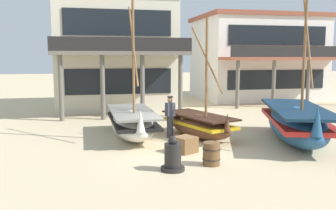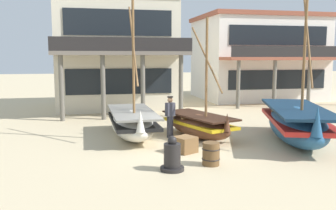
# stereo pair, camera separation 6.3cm
# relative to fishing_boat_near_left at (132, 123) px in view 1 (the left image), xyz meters

# --- Properties ---
(ground_plane) EXTENTS (120.00, 120.00, 0.00)m
(ground_plane) POSITION_rel_fishing_boat_near_left_xyz_m (1.30, -1.81, -0.62)
(ground_plane) COLOR #CCB78E
(fishing_boat_near_left) EXTENTS (1.73, 4.60, 5.83)m
(fishing_boat_near_left) POSITION_rel_fishing_boat_near_left_xyz_m (0.00, 0.00, 0.00)
(fishing_boat_near_left) COLOR silver
(fishing_boat_near_left) RESTS_ON ground
(fishing_boat_centre_large) EXTENTS (3.65, 5.93, 7.22)m
(fishing_boat_centre_large) POSITION_rel_fishing_boat_near_left_xyz_m (6.02, -2.18, 0.14)
(fishing_boat_centre_large) COLOR #23517A
(fishing_boat_centre_large) RESTS_ON ground
(fishing_boat_far_right) EXTENTS (2.45, 3.81, 4.75)m
(fishing_boat_far_right) POSITION_rel_fishing_boat_near_left_xyz_m (2.63, -0.63, -0.08)
(fishing_boat_far_right) COLOR brown
(fishing_boat_far_right) RESTS_ON ground
(fisherman_by_hull) EXTENTS (0.41, 0.33, 1.68)m
(fisherman_by_hull) POSITION_rel_fishing_boat_near_left_xyz_m (1.49, -0.31, 0.22)
(fisherman_by_hull) COLOR #33333D
(fisherman_by_hull) RESTS_ON ground
(capstan_winch) EXTENTS (0.70, 0.70, 1.01)m
(capstan_winch) POSITION_rel_fishing_boat_near_left_xyz_m (0.60, -4.54, -0.22)
(capstan_winch) COLOR black
(capstan_winch) RESTS_ON ground
(wooden_barrel) EXTENTS (0.56, 0.56, 0.70)m
(wooden_barrel) POSITION_rel_fishing_boat_near_left_xyz_m (1.86, -4.29, -0.27)
(wooden_barrel) COLOR brown
(wooden_barrel) RESTS_ON ground
(cargo_crate) EXTENTS (0.89, 0.89, 0.55)m
(cargo_crate) POSITION_rel_fishing_boat_near_left_xyz_m (1.48, -2.69, -0.34)
(cargo_crate) COLOR brown
(cargo_crate) RESTS_ON ground
(harbor_building_main) EXTENTS (7.55, 8.30, 6.97)m
(harbor_building_main) POSITION_rel_fishing_boat_near_left_xyz_m (0.08, 9.47, 2.88)
(harbor_building_main) COLOR beige
(harbor_building_main) RESTS_ON ground
(harbor_building_annex) EXTENTS (9.05, 9.12, 6.36)m
(harbor_building_annex) POSITION_rel_fishing_boat_near_left_xyz_m (11.23, 12.10, 2.57)
(harbor_building_annex) COLOR white
(harbor_building_annex) RESTS_ON ground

